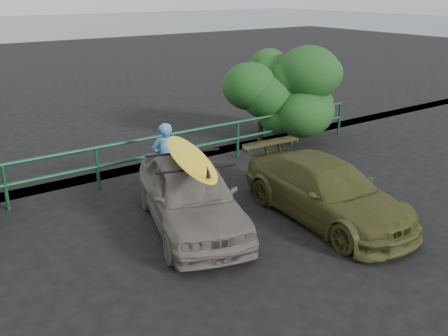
% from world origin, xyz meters
% --- Properties ---
extents(ground, '(80.00, 80.00, 0.00)m').
position_xyz_m(ground, '(0.00, 0.00, 0.00)').
color(ground, black).
extents(guardrail, '(14.00, 0.08, 1.04)m').
position_xyz_m(guardrail, '(0.00, 5.00, 0.52)').
color(guardrail, '#124025').
rests_on(guardrail, ground).
extents(shrub_right, '(3.20, 2.40, 2.58)m').
position_xyz_m(shrub_right, '(5.00, 5.50, 1.29)').
color(shrub_right, '#1B481A').
rests_on(shrub_right, ground).
extents(sedan, '(2.64, 4.21, 1.34)m').
position_xyz_m(sedan, '(-0.25, 2.15, 0.67)').
color(sedan, '#645E59').
rests_on(sedan, ground).
extents(olive_vehicle, '(1.94, 4.17, 1.18)m').
position_xyz_m(olive_vehicle, '(2.16, 0.92, 0.59)').
color(olive_vehicle, '#3F411D').
rests_on(olive_vehicle, ground).
extents(man, '(0.68, 0.54, 1.63)m').
position_xyz_m(man, '(0.20, 3.94, 0.82)').
color(man, '#3F7DBE').
rests_on(man, ground).
extents(roof_rack, '(1.71, 1.41, 0.05)m').
position_xyz_m(roof_rack, '(-0.25, 2.15, 1.36)').
color(roof_rack, black).
rests_on(roof_rack, sedan).
extents(surfboard, '(1.44, 3.01, 0.09)m').
position_xyz_m(surfboard, '(-0.25, 2.15, 1.43)').
color(surfboard, yellow).
rests_on(surfboard, roof_rack).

